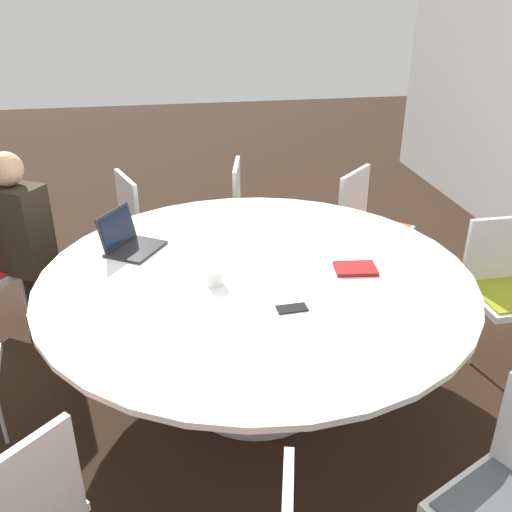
% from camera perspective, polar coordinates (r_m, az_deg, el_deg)
% --- Properties ---
extents(ground_plane, '(16.00, 16.00, 0.00)m').
position_cam_1_polar(ground_plane, '(3.31, 0.00, -13.20)').
color(ground_plane, black).
extents(conference_table, '(2.19, 2.19, 0.74)m').
position_cam_1_polar(conference_table, '(2.94, 0.00, -3.66)').
color(conference_table, '#B7B7BC').
rests_on(conference_table, ground_plane).
extents(chair_6, '(0.43, 0.45, 0.86)m').
position_cam_1_polar(chair_6, '(3.61, 23.74, -2.30)').
color(chair_6, silver).
rests_on(chair_6, ground_plane).
extents(chair_7, '(0.61, 0.61, 0.86)m').
position_cam_1_polar(chair_7, '(4.20, 11.14, 3.53)').
color(chair_7, silver).
rests_on(chair_7, ground_plane).
extents(chair_8, '(0.52, 0.50, 0.86)m').
position_cam_1_polar(chair_8, '(4.34, -0.24, 4.82)').
color(chair_8, silver).
rests_on(chair_8, ground_plane).
extents(chair_9, '(0.56, 0.54, 0.86)m').
position_cam_1_polar(chair_9, '(4.21, -10.86, 3.60)').
color(chair_9, silver).
rests_on(chair_9, ground_plane).
extents(person_0, '(0.38, 0.42, 1.21)m').
position_cam_1_polar(person_0, '(3.74, -22.49, 2.23)').
color(person_0, '#2D2319').
rests_on(person_0, ground_plane).
extents(laptop, '(0.38, 0.37, 0.21)m').
position_cam_1_polar(laptop, '(3.21, -12.68, 1.54)').
color(laptop, '#232326').
rests_on(laptop, conference_table).
extents(spiral_notebook, '(0.17, 0.23, 0.02)m').
position_cam_1_polar(spiral_notebook, '(2.96, 9.91, -1.25)').
color(spiral_notebook, maroon).
rests_on(spiral_notebook, conference_table).
extents(coffee_cup, '(0.09, 0.09, 0.08)m').
position_cam_1_polar(coffee_cup, '(2.78, -4.17, -2.14)').
color(coffee_cup, white).
rests_on(coffee_cup, conference_table).
extents(cell_phone, '(0.08, 0.14, 0.01)m').
position_cam_1_polar(cell_phone, '(2.60, 3.60, -5.25)').
color(cell_phone, black).
rests_on(cell_phone, conference_table).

